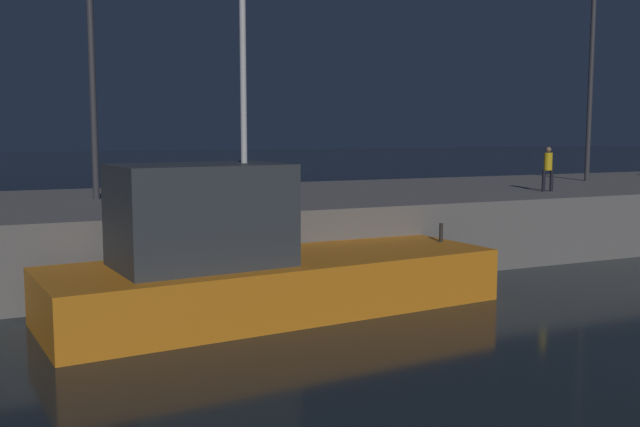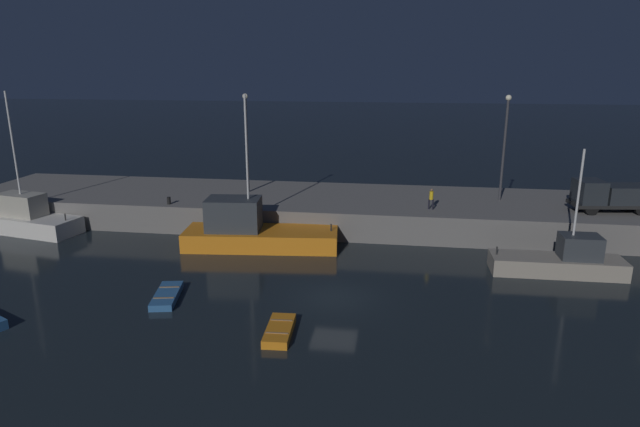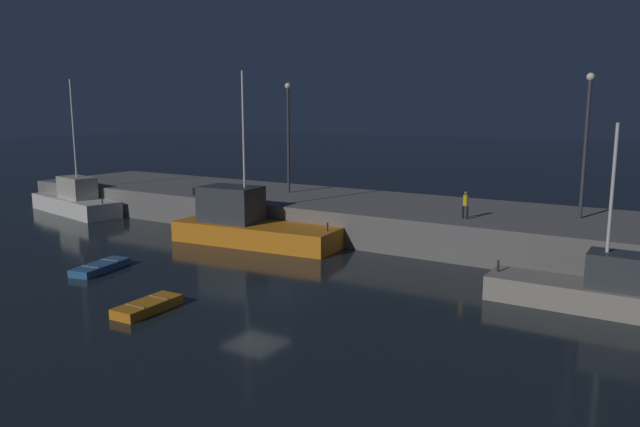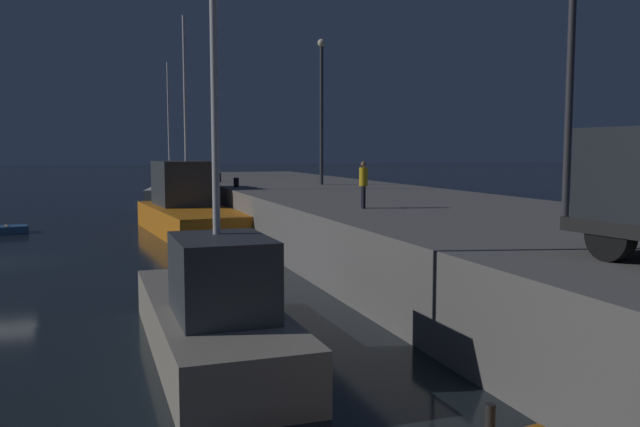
{
  "view_description": "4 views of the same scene",
  "coord_description": "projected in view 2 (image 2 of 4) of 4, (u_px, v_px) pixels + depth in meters",
  "views": [
    {
      "loc": [
        -12.05,
        -7.69,
        4.16
      ],
      "look_at": [
        -1.52,
        15.38,
        1.31
      ],
      "focal_mm": 40.6,
      "sensor_mm": 36.0,
      "label": 1
    },
    {
      "loc": [
        3.24,
        -26.95,
        12.31
      ],
      "look_at": [
        -2.7,
        12.81,
        1.2
      ],
      "focal_mm": 30.31,
      "sensor_mm": 36.0,
      "label": 2
    },
    {
      "loc": [
        16.5,
        -20.33,
        8.12
      ],
      "look_at": [
        -4.8,
        13.01,
        1.27
      ],
      "focal_mm": 33.43,
      "sensor_mm": 36.0,
      "label": 3
    },
    {
      "loc": [
        25.81,
        3.6,
        4.03
      ],
      "look_at": [
        0.54,
        12.09,
        1.47
      ],
      "focal_mm": 37.07,
      "sensor_mm": 36.0,
      "label": 4
    }
  ],
  "objects": [
    {
      "name": "fishing_trawler_red",
      "position": [
        562.0,
        261.0,
        32.71
      ],
      "size": [
        7.8,
        2.37,
        7.66
      ],
      "color": "gray",
      "rests_on": "ground"
    },
    {
      "name": "ground_plane",
      "position": [
        334.0,
        298.0,
        29.43
      ],
      "size": [
        320.0,
        320.0,
        0.0
      ],
      "primitive_type": "plane",
      "color": "black"
    },
    {
      "name": "lamp_post_west",
      "position": [
        247.0,
        135.0,
        43.63
      ],
      "size": [
        0.44,
        0.44,
        7.99
      ],
      "color": "#38383D",
      "rests_on": "pier_quay"
    },
    {
      "name": "pier_quay",
      "position": [
        357.0,
        210.0,
        43.28
      ],
      "size": [
        63.49,
        10.31,
        2.11
      ],
      "color": "slate",
      "rests_on": "ground"
    },
    {
      "name": "lamp_post_east",
      "position": [
        505.0,
        140.0,
        40.88
      ],
      "size": [
        0.44,
        0.44,
        8.04
      ],
      "color": "#38383D",
      "rests_on": "pier_quay"
    },
    {
      "name": "dockworker",
      "position": [
        431.0,
        198.0,
        39.18
      ],
      "size": [
        0.4,
        0.35,
        1.55
      ],
      "color": "black",
      "rests_on": "pier_quay"
    },
    {
      "name": "fishing_boat_white",
      "position": [
        253.0,
        231.0,
        37.42
      ],
      "size": [
        10.84,
        4.39,
        10.46
      ],
      "color": "orange",
      "rests_on": "ground"
    },
    {
      "name": "utility_truck",
      "position": [
        610.0,
        195.0,
        38.43
      ],
      "size": [
        5.68,
        2.86,
        2.31
      ],
      "color": "black",
      "rests_on": "pier_quay"
    },
    {
      "name": "bollard_west",
      "position": [
        243.0,
        204.0,
        39.86
      ],
      "size": [
        0.28,
        0.28,
        0.49
      ],
      "primitive_type": "cylinder",
      "color": "black",
      "rests_on": "pier_quay"
    },
    {
      "name": "bollard_central",
      "position": [
        169.0,
        201.0,
        40.79
      ],
      "size": [
        0.28,
        0.28,
        0.55
      ],
      "primitive_type": "cylinder",
      "color": "black",
      "rests_on": "pier_quay"
    },
    {
      "name": "dinghy_red_small",
      "position": [
        167.0,
        296.0,
        29.33
      ],
      "size": [
        1.84,
        3.46,
        0.41
      ],
      "color": "#2D6099",
      "rests_on": "ground"
    },
    {
      "name": "rowboat_white_mid",
      "position": [
        279.0,
        331.0,
        25.45
      ],
      "size": [
        1.34,
        3.0,
        0.44
      ],
      "color": "orange",
      "rests_on": "ground"
    },
    {
      "name": "fishing_boat_blue",
      "position": [
        19.0,
        218.0,
        41.16
      ],
      "size": [
        10.45,
        4.68,
        10.51
      ],
      "color": "silver",
      "rests_on": "ground"
    }
  ]
}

